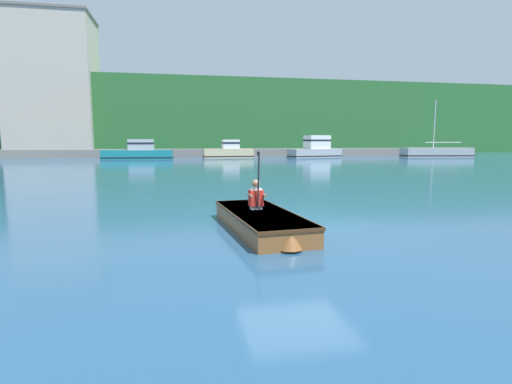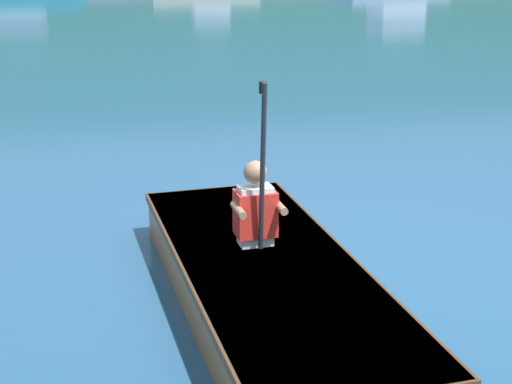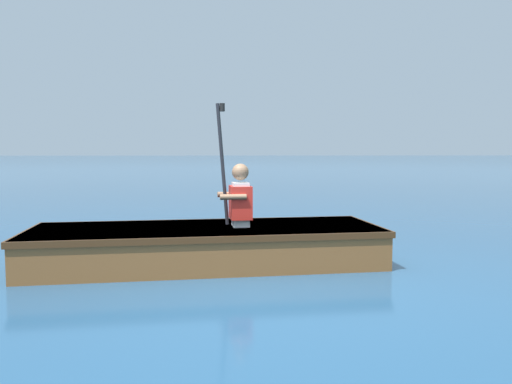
# 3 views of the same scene
# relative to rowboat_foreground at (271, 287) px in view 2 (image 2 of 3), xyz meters

# --- Properties ---
(ground_plane) EXTENTS (300.00, 300.00, 0.00)m
(ground_plane) POSITION_rel_rowboat_foreground_xyz_m (0.96, 0.66, -0.22)
(ground_plane) COLOR navy
(rowboat_foreground) EXTENTS (1.54, 3.67, 0.38)m
(rowboat_foreground) POSITION_rel_rowboat_foreground_xyz_m (0.00, 0.00, 0.00)
(rowboat_foreground) COLOR brown
(rowboat_foreground) RESTS_ON ground
(person_paddler) EXTENTS (0.38, 0.36, 1.23)m
(person_paddler) POSITION_rel_rowboat_foreground_xyz_m (-0.04, 0.38, 0.45)
(person_paddler) COLOR silver
(person_paddler) RESTS_ON rowboat_foreground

